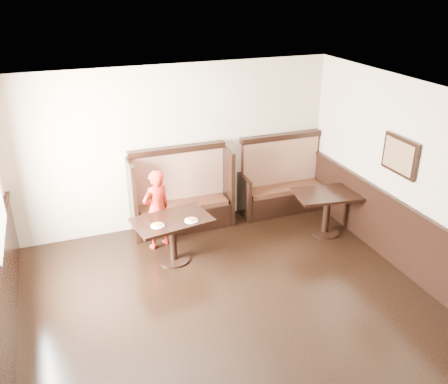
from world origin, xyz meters
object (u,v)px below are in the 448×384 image
table_main (173,229)px  child (157,209)px  table_neighbor (327,203)px  booth_neighbor (282,186)px  booth_main (181,199)px

table_main → child: bearing=93.9°
table_neighbor → child: child is taller
booth_neighbor → child: booth_neighbor is taller
booth_neighbor → table_neighbor: size_ratio=1.40×
table_neighbor → child: (-2.79, 0.57, 0.11)m
booth_neighbor → child: (-2.50, -0.52, 0.19)m
table_main → table_neighbor: 2.68m
table_main → table_neighbor: bearing=-10.9°
booth_main → table_main: bearing=-112.6°
booth_neighbor → table_neighbor: 1.13m
table_main → booth_neighbor: bearing=13.8°
booth_main → table_neighbor: 2.50m
booth_main → child: (-0.55, -0.52, 0.14)m
booth_neighbor → table_neighbor: bearing=-74.7°
booth_main → child: bearing=-136.3°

